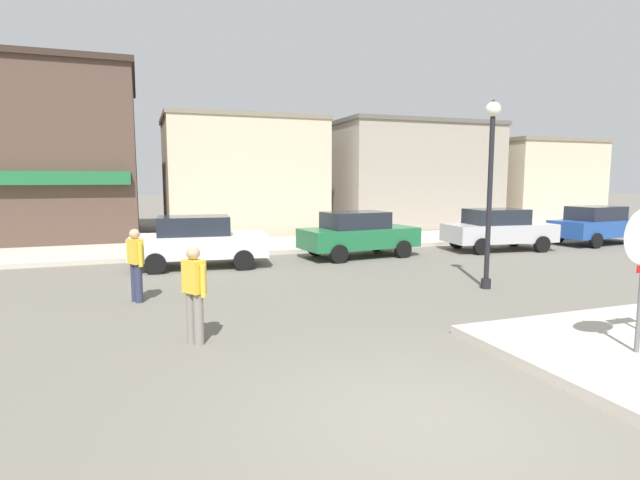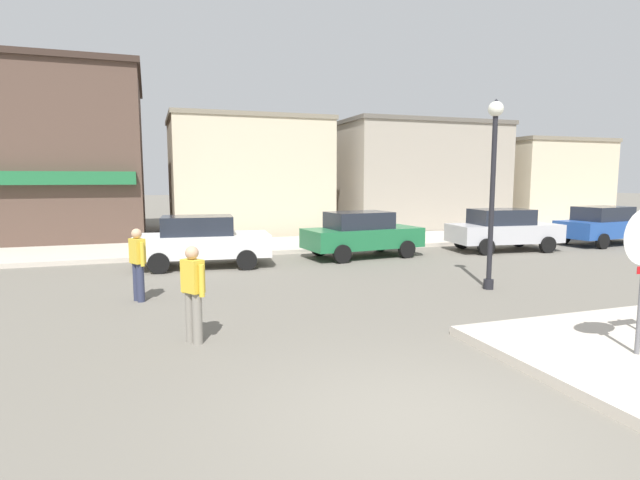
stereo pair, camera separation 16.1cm
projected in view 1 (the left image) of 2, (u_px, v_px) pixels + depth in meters
The scene contains 13 objects.
ground_plane at pixel (426, 421), 5.56m from camera, with size 160.00×160.00×0.00m, color #6B665B.
kerb_far at pixel (223, 247), 18.98m from camera, with size 80.00×4.00×0.15m, color beige.
lamp_post at pixel (491, 167), 11.91m from camera, with size 0.36×0.36×4.54m.
parked_car_nearest at pixel (198, 241), 15.10m from camera, with size 4.14×2.17×1.56m.
parked_car_second at pixel (358, 234), 17.09m from camera, with size 4.17×2.21×1.56m.
parked_car_third at pixel (498, 229), 18.64m from camera, with size 4.15×2.18×1.56m.
parked_car_fourth at pixel (597, 224), 20.45m from camera, with size 4.16×2.20×1.56m.
pedestrian_crossing_near at pixel (194, 292), 8.08m from camera, with size 0.38×0.51×1.61m.
pedestrian_crossing_far at pixel (136, 263), 10.83m from camera, with size 0.36×0.53×1.61m.
building_corner_shop at pixel (39, 156), 22.27m from camera, with size 8.37×9.62×7.33m.
building_storefront_left_near at pixel (242, 176), 24.39m from camera, with size 7.41×5.55×5.57m.
building_storefront_left_mid at pixel (399, 176), 27.74m from camera, with size 8.52×7.78×5.59m.
building_storefront_right_near at pixel (525, 182), 30.03m from camera, with size 6.11×6.64×4.87m.
Camera 1 is at (-2.91, -4.56, 2.70)m, focal length 28.00 mm.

